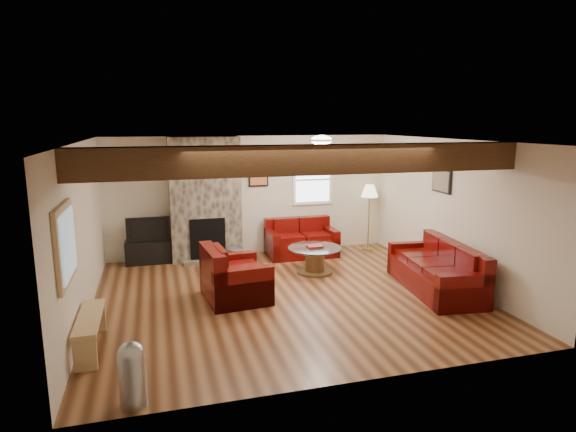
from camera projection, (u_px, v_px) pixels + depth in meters
name	position (u px, v px, depth m)	size (l,w,h in m)	color
room	(286.00, 221.00, 7.60)	(8.00, 8.00, 8.00)	#522B15
oak_beam	(311.00, 160.00, 6.21)	(6.00, 0.36, 0.38)	#341F0F
chimney_breast	(205.00, 201.00, 9.69)	(1.40, 0.67, 2.50)	#38322B
back_window	(312.00, 180.00, 10.45)	(0.90, 0.08, 1.10)	white
hatch_window	(66.00, 244.00, 5.36)	(0.08, 1.00, 0.90)	tan
ceiling_dome	(321.00, 142.00, 8.45)	(0.40, 0.40, 0.18)	white
artwork_back	(258.00, 174.00, 10.11)	(0.42, 0.06, 0.52)	black
artwork_right	(441.00, 181.00, 8.57)	(0.06, 0.55, 0.42)	black
sofa_three	(435.00, 267.00, 8.03)	(2.09, 0.88, 0.81)	#400604
loveseat	(301.00, 238.00, 10.12)	(1.44, 0.83, 0.77)	#400604
armchair_red	(236.00, 273.00, 7.63)	(1.07, 0.94, 0.87)	#400604
coffee_table	(315.00, 260.00, 8.99)	(1.00, 1.00, 0.52)	#492E17
tv_cabinet	(150.00, 252.00, 9.62)	(0.94, 0.37, 0.47)	black
television	(148.00, 228.00, 9.53)	(0.84, 0.11, 0.49)	black
floor_lamp	(370.00, 194.00, 10.43)	(0.37, 0.37, 1.44)	#AD9548
pine_bench	(91.00, 333.00, 5.95)	(0.27, 1.18, 0.44)	tan
pedal_bin	(132.00, 374.00, 4.76)	(0.27, 0.27, 0.68)	#AAAAAF
coal_bucket	(236.00, 256.00, 9.57)	(0.35, 0.35, 0.32)	slate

